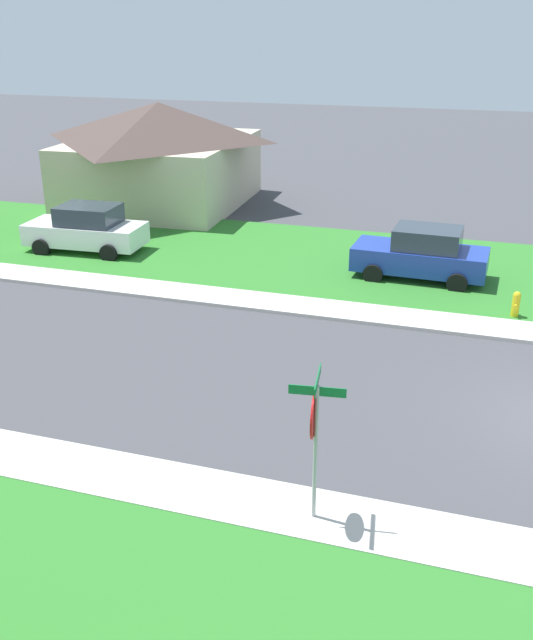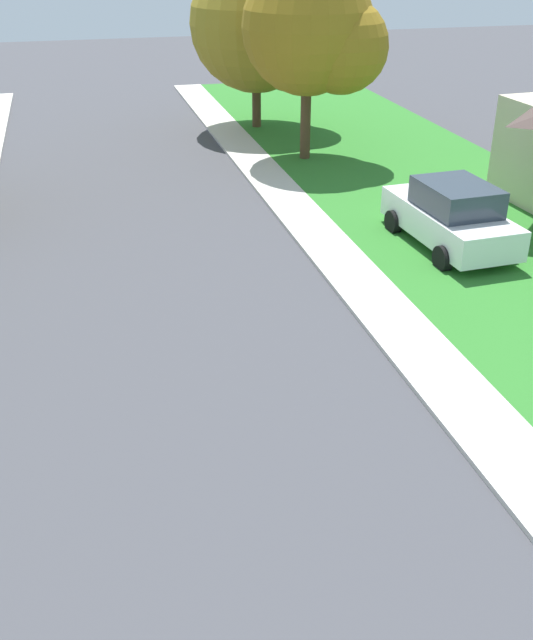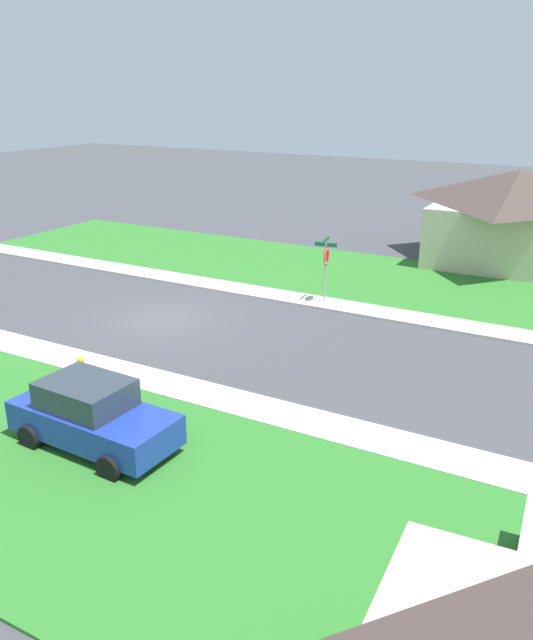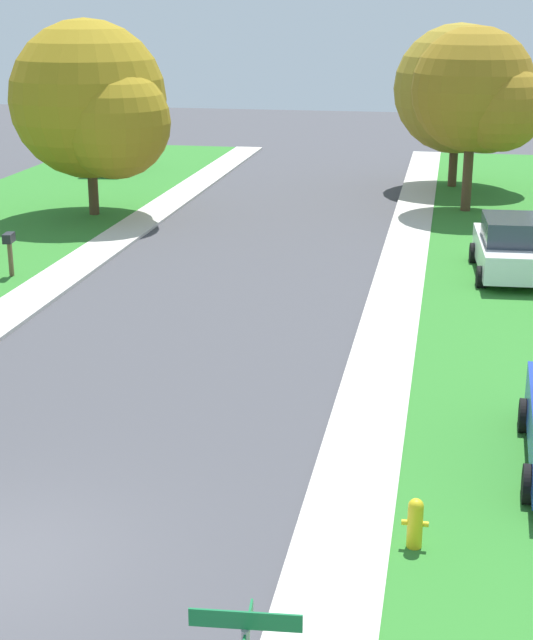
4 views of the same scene
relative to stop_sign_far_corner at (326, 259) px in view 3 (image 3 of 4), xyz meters
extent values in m
plane|color=#424247|center=(4.78, -4.66, -1.89)|extent=(120.00, 120.00, 0.00)
cube|color=beige|center=(9.48, 7.34, -1.84)|extent=(1.40, 56.00, 0.10)
cube|color=#2D7528|center=(14.18, 7.34, -1.85)|extent=(8.00, 56.00, 0.08)
cube|color=beige|center=(0.08, 7.34, -1.84)|extent=(1.40, 56.00, 0.10)
cube|color=#2D7528|center=(-4.62, 7.34, -1.85)|extent=(8.00, 56.00, 0.08)
cylinder|color=#9E9EA3|center=(0.00, -0.03, -0.59)|extent=(0.07, 0.07, 2.60)
cylinder|color=red|center=(0.00, 0.02, 0.16)|extent=(0.76, 0.13, 0.76)
cylinder|color=white|center=(-0.01, 0.04, 0.16)|extent=(0.66, 0.09, 0.67)
cylinder|color=red|center=(-0.01, 0.04, 0.16)|extent=(0.54, 0.08, 0.55)
cube|color=#146B38|center=(0.00, -0.03, 0.80)|extent=(0.91, 0.14, 0.16)
cube|color=#146B38|center=(0.00, -0.03, 0.61)|extent=(0.14, 0.91, 0.16)
cube|color=#1E389E|center=(13.15, -0.27, -1.19)|extent=(1.96, 4.36, 0.76)
cube|color=#2D3842|center=(13.14, -0.47, -0.47)|extent=(1.68, 2.16, 0.68)
cylinder|color=black|center=(12.30, 1.09, -1.57)|extent=(0.26, 0.65, 0.64)
cylinder|color=black|center=(14.09, 1.03, -1.57)|extent=(0.26, 0.65, 0.64)
cylinder|color=black|center=(12.20, -1.57, -1.57)|extent=(0.26, 0.65, 0.64)
cylinder|color=black|center=(14.00, -1.64, -1.57)|extent=(0.26, 0.65, 0.64)
cube|color=beige|center=(-11.26, 5.38, -0.39)|extent=(8.45, 7.26, 3.00)
pyramid|color=#473833|center=(-11.26, 5.38, 1.91)|extent=(9.06, 7.86, 1.60)
cube|color=#51331E|center=(-11.23, 1.76, -0.84)|extent=(1.00, 0.07, 2.10)
cylinder|color=gold|center=(10.51, -3.30, -1.54)|extent=(0.22, 0.22, 0.70)
sphere|color=gold|center=(10.51, -3.30, -1.17)|extent=(0.22, 0.22, 0.22)
cylinder|color=gold|center=(10.37, -3.30, -1.44)|extent=(0.10, 0.08, 0.08)
cylinder|color=gold|center=(10.65, -3.30, -1.44)|extent=(0.10, 0.08, 0.08)
camera|label=1|loc=(-9.76, -2.29, 5.99)|focal=40.26mm
camera|label=2|loc=(3.35, -4.83, 5.58)|focal=42.30mm
camera|label=3|loc=(23.53, 10.38, 6.62)|focal=36.66mm
camera|label=4|loc=(10.69, -15.41, 5.48)|focal=54.07mm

